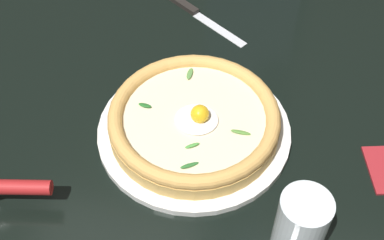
% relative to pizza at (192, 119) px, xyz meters
% --- Properties ---
extents(ground_plane, '(2.40, 2.40, 0.03)m').
position_rel_pizza_xyz_m(ground_plane, '(-0.00, 0.02, -0.05)').
color(ground_plane, black).
rests_on(ground_plane, ground).
extents(pizza_plate, '(0.32, 0.32, 0.01)m').
position_rel_pizza_xyz_m(pizza_plate, '(0.00, -0.00, -0.03)').
color(pizza_plate, white).
rests_on(pizza_plate, ground).
extents(pizza, '(0.28, 0.28, 0.06)m').
position_rel_pizza_xyz_m(pizza, '(0.00, 0.00, 0.00)').
color(pizza, '#DBAC59').
rests_on(pizza, pizza_plate).
extents(pizza_cutter, '(0.16, 0.04, 0.09)m').
position_rel_pizza_xyz_m(pizza_cutter, '(0.24, 0.19, 0.01)').
color(pizza_cutter, silver).
rests_on(pizza_cutter, ground).
extents(table_knife, '(0.19, 0.14, 0.01)m').
position_rel_pizza_xyz_m(table_knife, '(0.06, -0.31, -0.03)').
color(table_knife, silver).
rests_on(table_knife, ground).
extents(drinking_glass, '(0.07, 0.07, 0.13)m').
position_rel_pizza_xyz_m(drinking_glass, '(-0.18, 0.18, 0.02)').
color(drinking_glass, silver).
rests_on(drinking_glass, ground).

